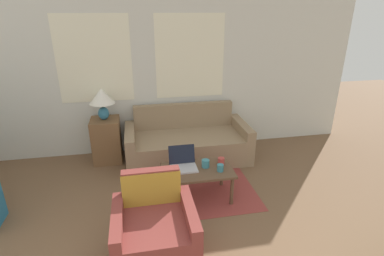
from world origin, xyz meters
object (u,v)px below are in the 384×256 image
at_px(cup_navy, 221,161).
at_px(cup_white, 220,168).
at_px(table_lamp, 102,98).
at_px(laptop, 183,163).
at_px(armchair, 155,233).
at_px(cup_yellow, 206,163).
at_px(couch, 187,143).
at_px(coffee_table, 197,173).

relative_size(cup_navy, cup_white, 1.07).
bearing_deg(table_lamp, cup_navy, -38.75).
bearing_deg(laptop, armchair, -114.15).
bearing_deg(cup_white, cup_yellow, 139.40).
height_order(laptop, cup_navy, laptop).
xyz_separation_m(table_lamp, laptop, (1.01, -1.18, -0.56)).
xyz_separation_m(cup_yellow, cup_white, (0.15, -0.13, -0.01)).
bearing_deg(cup_yellow, table_lamp, 136.42).
height_order(couch, coffee_table, couch).
height_order(table_lamp, cup_navy, table_lamp).
distance_m(armchair, table_lamp, 2.35).
relative_size(couch, laptop, 5.79).
xyz_separation_m(couch, coffee_table, (-0.07, -1.13, 0.11)).
distance_m(laptop, cup_yellow, 0.28).
relative_size(cup_navy, cup_yellow, 0.96).
xyz_separation_m(cup_navy, cup_yellow, (-0.21, -0.02, 0.00)).
bearing_deg(cup_yellow, coffee_table, -160.98).
xyz_separation_m(table_lamp, cup_white, (1.45, -1.36, -0.57)).
xyz_separation_m(armchair, table_lamp, (-0.58, 2.14, 0.75)).
bearing_deg(cup_yellow, cup_navy, 6.62).
height_order(cup_yellow, cup_white, cup_yellow).
xyz_separation_m(coffee_table, cup_white, (0.27, -0.09, 0.09)).
relative_size(coffee_table, cup_yellow, 8.88).
height_order(cup_navy, cup_yellow, cup_yellow).
distance_m(coffee_table, cup_navy, 0.34).
distance_m(armchair, laptop, 1.07).
bearing_deg(table_lamp, coffee_table, -47.03).
xyz_separation_m(couch, laptop, (-0.24, -1.04, 0.21)).
bearing_deg(cup_navy, cup_yellow, -173.38).
height_order(laptop, cup_white, laptop).
relative_size(armchair, cup_white, 9.33).
relative_size(table_lamp, laptop, 1.46).
relative_size(table_lamp, coffee_table, 0.55).
distance_m(couch, armchair, 2.11).
distance_m(cup_navy, cup_white, 0.17).
bearing_deg(couch, laptop, -102.74).
distance_m(couch, cup_navy, 1.11).
height_order(armchair, laptop, armchair).
bearing_deg(armchair, cup_navy, 45.56).
relative_size(armchair, coffee_table, 0.94).
bearing_deg(table_lamp, laptop, -49.35).
bearing_deg(couch, cup_white, -80.84).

